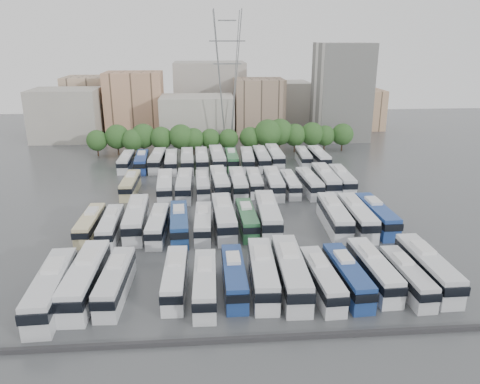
{
  "coord_description": "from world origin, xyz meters",
  "views": [
    {
      "loc": [
        -4.68,
        -70.77,
        27.92
      ],
      "look_at": [
        1.33,
        3.06,
        3.0
      ],
      "focal_mm": 35.0,
      "sensor_mm": 36.0,
      "label": 1
    }
  ],
  "objects": [
    {
      "name": "bus_r3_s1",
      "position": [
        -18.08,
        29.39,
        1.75
      ],
      "size": [
        3.03,
        11.46,
        3.56
      ],
      "rotation": [
        0.0,
        0.0,
        0.05
      ],
      "color": "navy",
      "rests_on": "ground"
    },
    {
      "name": "bus_r0_s8",
      "position": [
        5.04,
        -23.38,
        2.08
      ],
      "size": [
        3.32,
        13.61,
        4.25
      ],
      "rotation": [
        0.0,
        0.0,
        -0.03
      ],
      "color": "silver",
      "rests_on": "ground"
    },
    {
      "name": "bus_r1_s4",
      "position": [
        -8.41,
        -6.81,
        1.81
      ],
      "size": [
        3.12,
        11.83,
        3.68
      ],
      "rotation": [
        0.0,
        0.0,
        0.05
      ],
      "color": "navy",
      "rests_on": "ground"
    },
    {
      "name": "bus_r2_s4",
      "position": [
        -8.21,
        11.11,
        1.93
      ],
      "size": [
        2.82,
        12.55,
        3.93
      ],
      "rotation": [
        0.0,
        0.0,
        -0.01
      ],
      "color": "silver",
      "rests_on": "ground"
    },
    {
      "name": "bus_r3_s6",
      "position": [
        -1.55,
        29.36,
        2.05
      ],
      "size": [
        3.45,
        13.44,
        4.18
      ],
      "rotation": [
        0.0,
        0.0,
        0.04
      ],
      "color": "silver",
      "rests_on": "ground"
    },
    {
      "name": "bus_r2_s3",
      "position": [
        -11.73,
        11.11,
        1.89
      ],
      "size": [
        3.31,
        12.42,
        3.86
      ],
      "rotation": [
        0.0,
        0.0,
        0.05
      ],
      "color": "silver",
      "rests_on": "ground"
    },
    {
      "name": "bus_r3_s5",
      "position": [
        -4.99,
        29.58,
        1.87
      ],
      "size": [
        2.9,
        12.2,
        3.81
      ],
      "rotation": [
        0.0,
        0.0,
        0.02
      ],
      "color": "silver",
      "rests_on": "ground"
    },
    {
      "name": "bus_r1_s11",
      "position": [
        14.83,
        -6.43,
        2.01
      ],
      "size": [
        3.38,
        13.15,
        4.09
      ],
      "rotation": [
        0.0,
        0.0,
        -0.04
      ],
      "color": "silver",
      "rests_on": "ground"
    },
    {
      "name": "bus_r3_s7",
      "position": [
        1.67,
        29.8,
        1.76
      ],
      "size": [
        2.51,
        11.42,
        3.58
      ],
      "rotation": [
        0.0,
        0.0,
        0.0
      ],
      "color": "#317240",
      "rests_on": "ground"
    },
    {
      "name": "bus_r3_s4",
      "position": [
        -8.14,
        29.07,
        1.91
      ],
      "size": [
        3.02,
        12.48,
        3.89
      ],
      "rotation": [
        0.0,
        0.0,
        0.03
      ],
      "color": "silver",
      "rests_on": "ground"
    },
    {
      "name": "bus_r2_s5",
      "position": [
        -4.89,
        11.79,
        1.69
      ],
      "size": [
        2.68,
        11.04,
        3.44
      ],
      "rotation": [
        0.0,
        0.0,
        0.03
      ],
      "color": "silver",
      "rests_on": "ground"
    },
    {
      "name": "bus_r3_s9",
      "position": [
        8.26,
        29.42,
        1.93
      ],
      "size": [
        2.74,
        12.51,
        3.92
      ],
      "rotation": [
        0.0,
        0.0,
        -0.0
      ],
      "color": "silver",
      "rests_on": "ground"
    },
    {
      "name": "bus_r1_s8",
      "position": [
        4.86,
        -5.32,
        2.11
      ],
      "size": [
        3.41,
        13.76,
        4.29
      ],
      "rotation": [
        0.0,
        0.0,
        -0.03
      ],
      "color": "silver",
      "rests_on": "ground"
    },
    {
      "name": "bus_r2_s1",
      "position": [
        -18.22,
        12.93,
        1.7
      ],
      "size": [
        2.65,
        11.09,
        3.46
      ],
      "rotation": [
        0.0,
        0.0,
        -0.02
      ],
      "color": "#C7BD89",
      "rests_on": "ground"
    },
    {
      "name": "electricity_pylon",
      "position": [
        2.0,
        50.0,
        18.66
      ],
      "size": [
        9.0,
        6.91,
        33.83
      ],
      "color": "slate",
      "rests_on": "ground"
    },
    {
      "name": "parapet",
      "position": [
        0.0,
        -33.0,
        0.25
      ],
      "size": [
        56.0,
        0.5,
        0.5
      ],
      "primitive_type": "cube",
      "color": "#2D2D30",
      "rests_on": "ground"
    },
    {
      "name": "bus_r3_s10",
      "position": [
        11.43,
        30.77,
        1.95
      ],
      "size": [
        2.81,
        12.68,
        3.98
      ],
      "rotation": [
        0.0,
        0.0,
        0.0
      ],
      "color": "silver",
      "rests_on": "ground"
    },
    {
      "name": "bus_r3_s3",
      "position": [
        -11.6,
        28.77,
        1.8
      ],
      "size": [
        2.96,
        11.78,
        3.67
      ],
      "rotation": [
        0.0,
        0.0,
        0.04
      ],
      "color": "silver",
      "rests_on": "ground"
    },
    {
      "name": "bus_r0_s10",
      "position": [
        11.44,
        -24.22,
        1.79
      ],
      "size": [
        3.1,
        11.72,
        3.64
      ],
      "rotation": [
        0.0,
        0.0,
        0.05
      ],
      "color": "navy",
      "rests_on": "ground"
    },
    {
      "name": "bus_r0_s4",
      "position": [
        -8.21,
        -23.05,
        1.73
      ],
      "size": [
        2.66,
        11.3,
        3.53
      ],
      "rotation": [
        0.0,
        0.0,
        -0.02
      ],
      "color": "silver",
      "rests_on": "ground"
    },
    {
      "name": "bus_r3_s13",
      "position": [
        21.31,
        29.56,
        1.82
      ],
      "size": [
        2.81,
        11.86,
        3.71
      ],
      "rotation": [
        0.0,
        0.0,
        0.02
      ],
      "color": "white",
      "rests_on": "ground"
    },
    {
      "name": "tree_line",
      "position": [
        1.0,
        42.14,
        4.42
      ],
      "size": [
        65.72,
        8.27,
        8.51
      ],
      "color": "black",
      "rests_on": "ground"
    },
    {
      "name": "bus_r1_s6",
      "position": [
        -1.82,
        -5.65,
        2.05
      ],
      "size": [
        3.39,
        13.41,
        4.18
      ],
      "rotation": [
        0.0,
        0.0,
        0.04
      ],
      "color": "silver",
      "rests_on": "ground"
    },
    {
      "name": "bus_r1_s3",
      "position": [
        -11.5,
        -7.03,
        1.72
      ],
      "size": [
        2.84,
        11.23,
        3.5
      ],
      "rotation": [
        0.0,
        0.0,
        -0.04
      ],
      "color": "silver",
      "rests_on": "ground"
    },
    {
      "name": "bus_r0_s7",
      "position": [
        1.82,
        -23.09,
        1.96
      ],
      "size": [
        3.26,
        12.8,
        3.98
      ],
      "rotation": [
        0.0,
        0.0,
        -0.04
      ],
      "color": "silver",
      "rests_on": "ground"
    },
    {
      "name": "bus_r2_s8",
      "position": [
        4.83,
        12.59,
        1.71
      ],
      "size": [
        2.62,
        11.17,
        3.49
      ],
      "rotation": [
        0.0,
        0.0,
        -0.02
      ],
      "color": "silver",
      "rests_on": "ground"
    },
    {
      "name": "ground",
      "position": [
        0.0,
        0.0,
        0.0
      ],
      "size": [
        220.0,
        220.0,
        0.0
      ],
      "primitive_type": "plane",
      "color": "#424447",
      "rests_on": "ground"
    },
    {
      "name": "bus_r2_s10",
      "position": [
        11.36,
        11.16,
        1.66
      ],
      "size": [
        2.37,
        10.8,
        3.39
      ],
      "rotation": [
        0.0,
        0.0,
        0.0
      ],
      "color": "silver",
      "rests_on": "ground"
    },
    {
      "name": "bus_r0_s12",
      "position": [
        18.26,
        -24.82,
        1.69
      ],
      "size": [
        2.71,
        11.05,
        3.45
      ],
      "rotation": [
        0.0,
        0.0,
        0.03
      ],
      "color": "silver",
      "rests_on": "ground"
    },
    {
      "name": "bus_r1_s0",
      "position": [
        -21.41,
        -5.87,
        1.68
      ],
      "size": [
        2.66,
        10.94,
        3.42
      ],
      "rotation": [
        0.0,
        0.0,
        -0.03
      ],
      "color": "beige",
      "rests_on": "ground"
    },
    {
      "name": "bus_r0_s6",
      "position": [
        -1.49,
        -23.27,
        1.75
      ],
      "size": [
        2.5,
        11.37,
        3.56
      ],
      "rotation": [
        0.0,
        0.0,
        0.0
      ],
      "color": "navy",
      "rests_on": "ground"
    },
    {
      "name": "bus_r0_s9",
      "position": [
        8.35,
        -24.66,
        1.76
      ],
      "size": [
        3.01,
        11.52,
        3.58
      ],
      "rotation": [
        0.0,
        0.0,
        0.05
      ],
      "color": "silver",
      "rests_on": "ground"
    },
    {
      "name": "bus_r2_s12",
      "position": [
        18.26,
        11.96,
        2.03
      ],
      "size": [
        3.12,
        13.23,
        4.13
      ],
      "rotation": [
        0.0,
        0.0,
        -0.02
      ],
      "color": "silver",
      "rests_on": "ground"
    },
    {
      "name": "bus_r1_s7",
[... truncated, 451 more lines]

